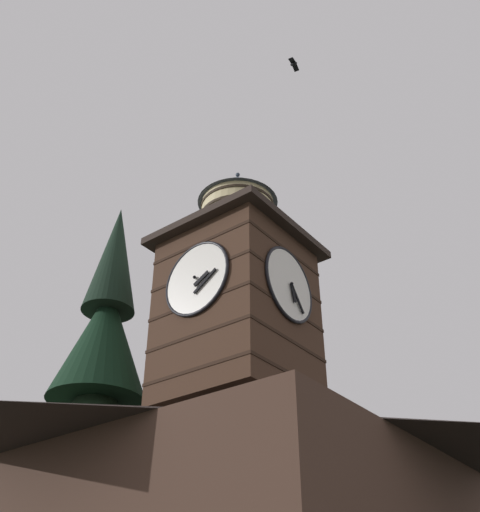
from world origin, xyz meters
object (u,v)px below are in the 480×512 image
at_px(pine_tree_behind, 88,460).
at_px(moon, 81,470).
at_px(clock_tower, 238,296).
at_px(flying_bird_high, 294,64).

distance_m(pine_tree_behind, moon, 34.57).
bearing_deg(moon, clock_tower, 58.24).
bearing_deg(pine_tree_behind, flying_bird_high, 112.47).
bearing_deg(pine_tree_behind, moon, -127.92).
xyz_separation_m(pine_tree_behind, moon, (-20.72, -26.59, 7.67)).
relative_size(pine_tree_behind, flying_bird_high, 20.84).
xyz_separation_m(pine_tree_behind, flying_bird_high, (-2.66, 6.43, 15.43)).
bearing_deg(clock_tower, pine_tree_behind, -71.34).
distance_m(clock_tower, pine_tree_behind, 6.66).
distance_m(pine_tree_behind, flying_bird_high, 16.93).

